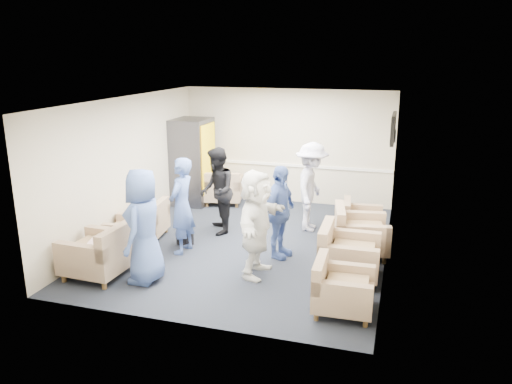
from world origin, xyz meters
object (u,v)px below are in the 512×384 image
(armchair_right_near, at_px, (340,290))
(vending_machine, at_px, (193,162))
(person_front_left, at_px, (144,226))
(armchair_right_midnear, at_px, (345,256))
(armchair_left_near, at_px, (101,255))
(armchair_right_midfar, at_px, (357,234))
(person_mid_left, at_px, (182,206))
(armchair_right_far, at_px, (360,221))
(person_front_right, at_px, (256,223))
(armchair_left_mid, at_px, (133,232))
(armchair_left_far, at_px, (147,222))
(armchair_corner, at_px, (223,190))
(person_back_right, at_px, (311,187))
(person_back_left, at_px, (217,191))
(person_mid_right, at_px, (279,212))

(armchair_right_near, bearing_deg, vending_machine, 41.67)
(armchair_right_near, height_order, person_front_left, person_front_left)
(armchair_right_midnear, bearing_deg, armchair_left_near, 104.92)
(armchair_right_midfar, height_order, person_mid_left, person_mid_left)
(armchair_left_near, xyz_separation_m, armchair_right_far, (3.83, 3.06, -0.06))
(armchair_left_near, distance_m, person_mid_left, 1.64)
(person_front_right, bearing_deg, armchair_right_midnear, -75.47)
(armchair_left_mid, height_order, armchair_left_far, armchair_left_far)
(armchair_right_far, relative_size, vending_machine, 0.42)
(armchair_left_mid, distance_m, person_front_right, 2.64)
(armchair_right_near, bearing_deg, armchair_left_near, 87.54)
(armchair_corner, bearing_deg, person_back_right, 140.49)
(armchair_left_near, bearing_deg, person_back_right, 140.90)
(armchair_right_midfar, height_order, armchair_corner, armchair_right_midfar)
(armchair_left_mid, xyz_separation_m, person_back_right, (2.97, 1.90, 0.60))
(armchair_right_midnear, distance_m, person_front_right, 1.52)
(person_mid_left, relative_size, person_back_left, 1.01)
(armchair_right_near, xyz_separation_m, person_front_right, (-1.45, 0.83, 0.55))
(armchair_left_far, xyz_separation_m, armchair_right_near, (3.99, -1.85, 0.01))
(armchair_right_far, bearing_deg, vending_machine, 67.52)
(vending_machine, bearing_deg, person_back_right, -19.56)
(armchair_left_mid, relative_size, person_mid_left, 0.48)
(armchair_left_far, distance_m, person_mid_right, 2.76)
(vending_machine, height_order, person_back_right, vending_machine)
(person_back_right, bearing_deg, person_front_left, 146.24)
(armchair_left_near, height_order, person_mid_left, person_mid_left)
(armchair_right_midfar, distance_m, person_front_left, 3.75)
(armchair_right_midnear, xyz_separation_m, person_front_left, (-3.01, -1.00, 0.54))
(armchair_right_far, relative_size, person_mid_left, 0.49)
(armchair_corner, xyz_separation_m, person_mid_left, (0.34, -3.03, 0.52))
(armchair_left_far, relative_size, armchair_right_far, 1.05)
(armchair_left_far, bearing_deg, armchair_corner, 158.48)
(armchair_right_far, distance_m, armchair_corner, 3.58)
(armchair_left_mid, relative_size, armchair_right_far, 0.99)
(person_mid_right, bearing_deg, person_back_right, 5.55)
(armchair_right_midnear, bearing_deg, armchair_left_mid, 86.39)
(armchair_left_far, height_order, armchair_right_midnear, armchair_right_midnear)
(person_front_left, bearing_deg, person_front_right, 109.99)
(vending_machine, height_order, person_mid_right, vending_machine)
(armchair_left_near, height_order, armchair_corner, armchair_left_near)
(person_front_left, distance_m, person_front_right, 1.76)
(armchair_left_far, relative_size, armchair_right_midnear, 0.94)
(armchair_left_near, distance_m, armchair_right_midfar, 4.41)
(vending_machine, distance_m, person_back_left, 2.21)
(armchair_left_far, bearing_deg, person_back_left, 110.53)
(person_back_right, bearing_deg, vending_machine, 70.32)
(person_back_left, bearing_deg, person_mid_left, -36.74)
(armchair_corner, bearing_deg, person_mid_left, 84.12)
(armchair_right_midnear, xyz_separation_m, person_front_right, (-1.40, -0.29, 0.51))
(armchair_right_far, height_order, person_front_right, person_front_right)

